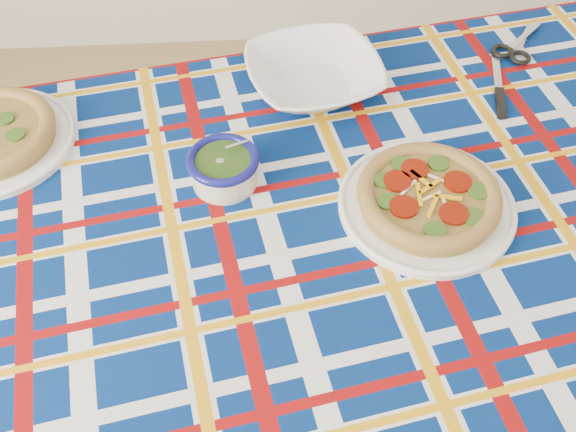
{
  "coord_description": "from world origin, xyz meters",
  "views": [
    {
      "loc": [
        -0.06,
        -0.34,
        1.61
      ],
      "look_at": [
        -0.01,
        0.36,
        0.78
      ],
      "focal_mm": 40.0,
      "sensor_mm": 36.0,
      "label": 1
    }
  ],
  "objects_px": {
    "dining_table": "(316,251)",
    "main_focaccia_plate": "(429,196)",
    "pesto_bowl": "(224,166)",
    "serving_bowl": "(314,76)"
  },
  "relations": [
    {
      "from": "pesto_bowl",
      "to": "serving_bowl",
      "type": "bearing_deg",
      "value": 53.82
    },
    {
      "from": "serving_bowl",
      "to": "dining_table",
      "type": "bearing_deg",
      "value": -94.08
    },
    {
      "from": "dining_table",
      "to": "main_focaccia_plate",
      "type": "relative_size",
      "value": 5.52
    },
    {
      "from": "dining_table",
      "to": "main_focaccia_plate",
      "type": "height_order",
      "value": "main_focaccia_plate"
    },
    {
      "from": "main_focaccia_plate",
      "to": "pesto_bowl",
      "type": "xyz_separation_m",
      "value": [
        -0.35,
        0.09,
        0.01
      ]
    },
    {
      "from": "main_focaccia_plate",
      "to": "serving_bowl",
      "type": "xyz_separation_m",
      "value": [
        -0.17,
        0.34,
        0.0
      ]
    },
    {
      "from": "serving_bowl",
      "to": "pesto_bowl",
      "type": "bearing_deg",
      "value": -126.18
    },
    {
      "from": "dining_table",
      "to": "pesto_bowl",
      "type": "distance_m",
      "value": 0.23
    },
    {
      "from": "main_focaccia_plate",
      "to": "serving_bowl",
      "type": "bearing_deg",
      "value": 116.24
    },
    {
      "from": "serving_bowl",
      "to": "main_focaccia_plate",
      "type": "bearing_deg",
      "value": -63.76
    }
  ]
}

